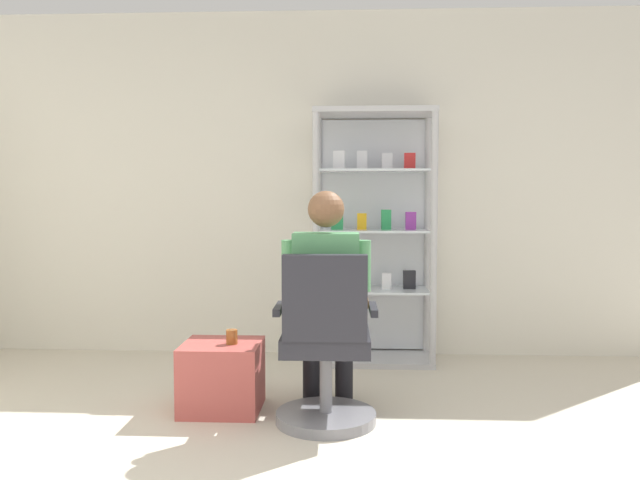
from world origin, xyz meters
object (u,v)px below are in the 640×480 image
at_px(seated_shopkeeper, 327,293).
at_px(tea_glass, 232,337).
at_px(storage_crate, 222,377).
at_px(office_chair, 326,355).
at_px(display_cabinet_main, 373,235).

distance_m(seated_shopkeeper, tea_glass, 0.62).
distance_m(seated_shopkeeper, storage_crate, 0.81).
relative_size(seated_shopkeeper, tea_glass, 15.19).
relative_size(office_chair, storage_crate, 2.11).
bearing_deg(display_cabinet_main, tea_glass, -124.53).
bearing_deg(seated_shopkeeper, display_cabinet_main, 76.79).
xyz_separation_m(display_cabinet_main, tea_glass, (-0.86, -1.25, -0.52)).
bearing_deg(office_chair, tea_glass, 158.93).
distance_m(office_chair, storage_crate, 0.69).
xyz_separation_m(office_chair, seated_shopkeeper, (-0.00, 0.16, 0.32)).
bearing_deg(office_chair, seated_shopkeeper, 90.71).
bearing_deg(tea_glass, office_chair, -21.07).
relative_size(office_chair, tea_glass, 11.30).
relative_size(office_chair, seated_shopkeeper, 0.74).
distance_m(display_cabinet_main, office_chair, 1.60).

